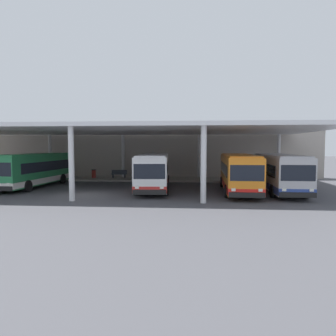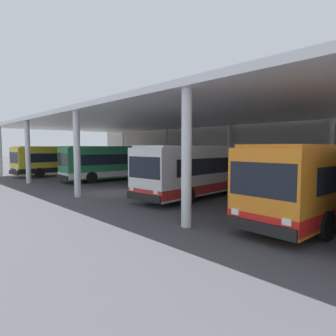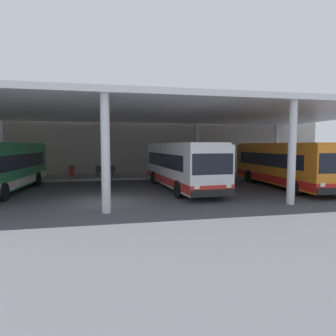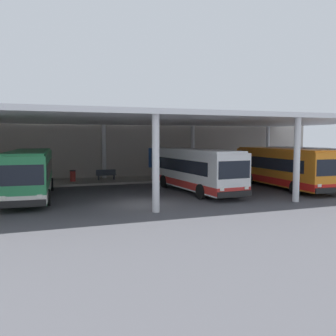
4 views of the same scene
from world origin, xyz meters
The scene contains 11 objects.
ground_plane centered at (0.00, 0.00, 0.00)m, with size 200.00×200.00×0.00m, color #47474C.
platform_kerb centered at (0.00, 11.75, 0.09)m, with size 42.00×4.50×0.18m, color gray.
station_building_facade centered at (0.00, 15.00, 3.29)m, with size 48.00×1.60×6.59m, color #ADA399.
canopy_shelter centered at (0.00, 5.50, 5.29)m, with size 40.00×17.00×5.55m.
bus_second_bay centered at (-6.46, 4.65, 1.66)m, with size 3.19×10.67×3.17m.
bus_middle_bay centered at (5.03, 3.66, 1.66)m, with size 3.25×10.68×3.17m.
bus_far_bay centered at (12.40, 2.92, 1.66)m, with size 2.98×10.61×3.17m.
bus_departing centered at (15.84, 3.24, 1.66)m, with size 2.93×10.60×3.17m.
bench_waiting centered at (-0.12, 11.82, 0.66)m, with size 1.80×0.45×0.92m.
trash_bin centered at (-3.10, 11.64, 0.68)m, with size 0.52×0.52×0.98m.
banner_sign centered at (4.02, 10.94, 1.98)m, with size 0.70×0.12×3.20m.
Camera 3 is at (0.07, -15.52, 3.04)m, focal length 30.85 mm.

